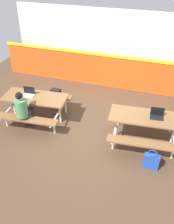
% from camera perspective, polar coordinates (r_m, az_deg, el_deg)
% --- Properties ---
extents(ground_plane, '(10.00, 10.00, 0.02)m').
position_cam_1_polar(ground_plane, '(6.90, 0.42, -3.17)').
color(ground_plane, '#4C3826').
extents(accent_backdrop, '(8.00, 0.14, 2.60)m').
position_cam_1_polar(accent_backdrop, '(8.39, 5.94, 13.48)').
color(accent_backdrop, '#E55119').
rests_on(accent_backdrop, ground).
extents(picnic_table_left, '(1.81, 1.70, 0.74)m').
position_cam_1_polar(picnic_table_left, '(6.98, -11.75, 2.31)').
color(picnic_table_left, brown).
rests_on(picnic_table_left, ground).
extents(picnic_table_right, '(1.81, 1.70, 0.74)m').
position_cam_1_polar(picnic_table_right, '(6.22, 13.22, -2.24)').
color(picnic_table_right, brown).
rests_on(picnic_table_right, ground).
extents(student_nearer, '(0.39, 0.54, 1.21)m').
position_cam_1_polar(student_nearer, '(6.53, -14.53, 0.89)').
color(student_nearer, '#2D2D38').
rests_on(student_nearer, ground).
extents(laptop_silver, '(0.34, 0.25, 0.22)m').
position_cam_1_polar(laptop_silver, '(6.99, -13.32, 4.14)').
color(laptop_silver, silver).
rests_on(laptop_silver, picnic_table_left).
extents(laptop_dark, '(0.34, 0.25, 0.22)m').
position_cam_1_polar(laptop_dark, '(6.15, 15.80, -0.72)').
color(laptop_dark, black).
rests_on(laptop_dark, picnic_table_right).
extents(backpack_dark, '(0.30, 0.22, 0.44)m').
position_cam_1_polar(backpack_dark, '(7.92, -7.12, 3.82)').
color(backpack_dark, black).
rests_on(backpack_dark, ground).
extents(tote_bag_bright, '(0.34, 0.21, 0.43)m').
position_cam_1_polar(tote_bag_bright, '(5.77, 14.60, -10.84)').
color(tote_bag_bright, '#1E47B2').
rests_on(tote_bag_bright, ground).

